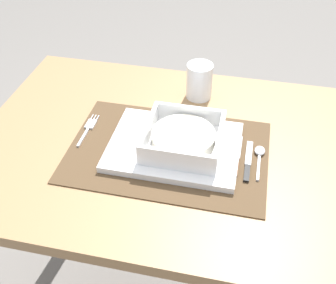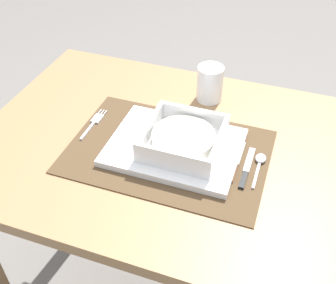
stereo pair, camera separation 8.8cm
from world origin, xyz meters
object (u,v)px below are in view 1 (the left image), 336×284
Objects in this scene: dining_table at (164,176)px; butter_knife at (248,163)px; fork at (89,128)px; spoon at (260,154)px; drinking_glass at (199,83)px; porridge_bowl at (183,138)px; bread_knife at (237,158)px.

butter_knife is (0.20, -0.04, 0.12)m from dining_table.
dining_table is 6.84× the size of butter_knife.
fork is at bearing 175.35° from butter_knife.
drinking_glass reaches higher than spoon.
fork reaches higher than dining_table.
spoon is (0.23, -0.00, 0.12)m from dining_table.
porridge_bowl reaches higher than butter_knife.
fork is at bearing -140.17° from drinking_glass.
dining_table is 0.23m from fork.
spoon is 1.14× the size of drinking_glass.
dining_table is at bearing 171.96° from butter_knife.
drinking_glass reaches higher than bread_knife.
fork is at bearing 172.89° from porridge_bowl.
butter_knife is at bearing -10.01° from dining_table.
bread_knife is at bearing -6.53° from fork.
fork is 0.42m from spoon.
spoon is 0.28m from drinking_glass.
butter_knife and bread_knife have the same top height.
porridge_bowl is 1.37× the size of fork.
spoon is at bearing -50.56° from drinking_glass.
porridge_bowl is 0.13m from bread_knife.
bread_knife is at bearing -61.87° from drinking_glass.
porridge_bowl is at bearing 175.77° from bread_knife.
spoon is (0.17, 0.02, -0.03)m from porridge_bowl.
dining_table is at bearing 169.59° from bread_knife.
butter_knife is at bearing -5.84° from porridge_bowl.
spoon is at bearing -2.91° from fork.
drinking_glass reaches higher than butter_knife.
porridge_bowl is at bearing 176.14° from butter_knife.
dining_table is 9.37× the size of drinking_glass.
porridge_bowl is 0.23m from drinking_glass.
spoon is at bearing 57.58° from butter_knife.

